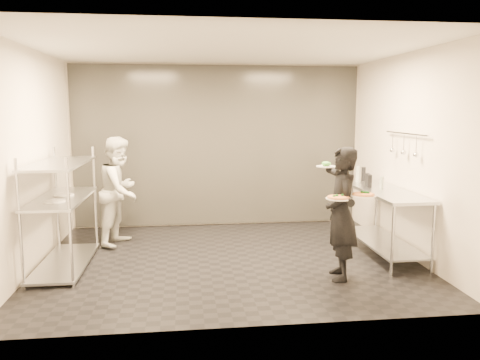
{
  "coord_description": "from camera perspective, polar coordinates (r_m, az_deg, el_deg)",
  "views": [
    {
      "loc": [
        -0.58,
        -6.11,
        2.03
      ],
      "look_at": [
        0.15,
        -0.03,
        1.1
      ],
      "focal_mm": 35.0,
      "sensor_mm": 36.0,
      "label": 1
    }
  ],
  "objects": [
    {
      "name": "waiter",
      "position": [
        5.7,
        12.25,
        -4.05
      ],
      "size": [
        0.45,
        0.62,
        1.59
      ],
      "primitive_type": "imported",
      "rotation": [
        0.0,
        0.0,
        -1.69
      ],
      "color": "black",
      "rests_on": "ground"
    },
    {
      "name": "bottle_dark",
      "position": [
        7.5,
        14.82,
        0.68
      ],
      "size": [
        0.06,
        0.06,
        0.22
      ],
      "primitive_type": "cylinder",
      "color": "black",
      "rests_on": "prep_counter"
    },
    {
      "name": "prep_counter",
      "position": [
        6.84,
        17.16,
        -3.6
      ],
      "size": [
        0.6,
        1.8,
        0.92
      ],
      "color": "silver",
      "rests_on": "ground"
    },
    {
      "name": "chef",
      "position": [
        7.26,
        -14.4,
        -1.29
      ],
      "size": [
        0.84,
        0.95,
        1.63
      ],
      "primitive_type": "imported",
      "rotation": [
        0.0,
        0.0,
        1.24
      ],
      "color": "silver",
      "rests_on": "ground"
    },
    {
      "name": "pass_rack",
      "position": [
        6.43,
        -20.85,
        -3.25
      ],
      "size": [
        0.6,
        1.6,
        1.5
      ],
      "color": "silver",
      "rests_on": "ground"
    },
    {
      "name": "bottle_clear",
      "position": [
        6.84,
        16.88,
        -0.32
      ],
      "size": [
        0.05,
        0.05,
        0.18
      ],
      "primitive_type": "cylinder",
      "color": "gray",
      "rests_on": "prep_counter"
    },
    {
      "name": "bottle_green",
      "position": [
        7.47,
        14.18,
        0.76
      ],
      "size": [
        0.07,
        0.07,
        0.24
      ],
      "primitive_type": "cylinder",
      "color": "gray",
      "rests_on": "prep_counter"
    },
    {
      "name": "room_shell",
      "position": [
        7.33,
        -2.26,
        3.7
      ],
      "size": [
        5.0,
        4.0,
        2.8
      ],
      "color": "black",
      "rests_on": "ground"
    },
    {
      "name": "pizza_plate_near",
      "position": [
        5.39,
        11.9,
        -2.13
      ],
      "size": [
        0.29,
        0.29,
        0.05
      ],
      "color": "silver",
      "rests_on": "waiter"
    },
    {
      "name": "pizza_plate_far",
      "position": [
        5.47,
        14.81,
        -1.74
      ],
      "size": [
        0.28,
        0.28,
        0.05
      ],
      "color": "silver",
      "rests_on": "waiter"
    },
    {
      "name": "pos_monitor",
      "position": [
        7.02,
        15.36,
        -0.02
      ],
      "size": [
        0.1,
        0.26,
        0.18
      ],
      "primitive_type": "cube",
      "rotation": [
        0.0,
        0.0,
        -0.18
      ],
      "color": "black",
      "rests_on": "prep_counter"
    },
    {
      "name": "salad_plate",
      "position": [
        5.86,
        10.47,
        1.83
      ],
      "size": [
        0.25,
        0.25,
        0.07
      ],
      "color": "silver",
      "rests_on": "waiter"
    },
    {
      "name": "utensil_rail",
      "position": [
        6.82,
        19.41,
        4.08
      ],
      "size": [
        0.07,
        1.2,
        0.31
      ],
      "color": "silver",
      "rests_on": "room_shell"
    }
  ]
}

